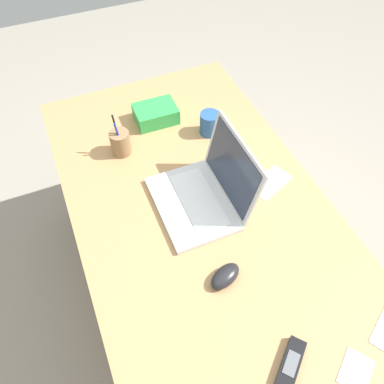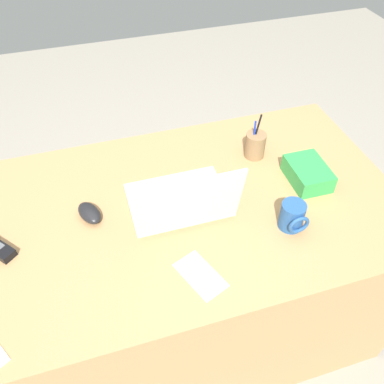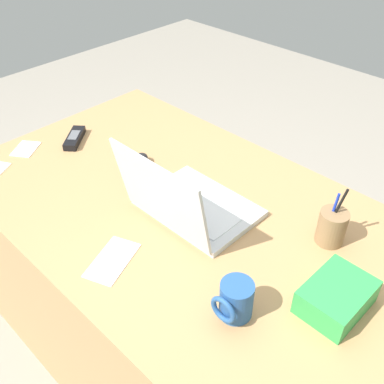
{
  "view_description": "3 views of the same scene",
  "coord_description": "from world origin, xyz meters",
  "px_view_note": "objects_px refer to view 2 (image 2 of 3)",
  "views": [
    {
      "loc": [
        0.71,
        -0.32,
        1.8
      ],
      "look_at": [
        -0.02,
        -0.02,
        0.79
      ],
      "focal_mm": 35.56,
      "sensor_mm": 36.0,
      "label": 1
    },
    {
      "loc": [
        0.23,
        0.88,
        1.71
      ],
      "look_at": [
        -0.04,
        -0.01,
        0.78
      ],
      "focal_mm": 37.58,
      "sensor_mm": 36.0,
      "label": 2
    },
    {
      "loc": [
        -0.68,
        0.7,
        1.58
      ],
      "look_at": [
        -0.02,
        0.02,
        0.84
      ],
      "focal_mm": 41.92,
      "sensor_mm": 36.0,
      "label": 3
    }
  ],
  "objects_px": {
    "coffee_mug_white": "(293,216)",
    "snack_bag": "(308,173)",
    "laptop": "(183,200)",
    "pen_holder": "(255,145)",
    "computer_mouse": "(89,213)"
  },
  "relations": [
    {
      "from": "pen_holder",
      "to": "laptop",
      "type": "bearing_deg",
      "value": 30.39
    },
    {
      "from": "pen_holder",
      "to": "snack_bag",
      "type": "relative_size",
      "value": 1.04
    },
    {
      "from": "coffee_mug_white",
      "to": "snack_bag",
      "type": "height_order",
      "value": "coffee_mug_white"
    },
    {
      "from": "snack_bag",
      "to": "pen_holder",
      "type": "bearing_deg",
      "value": -56.19
    },
    {
      "from": "computer_mouse",
      "to": "snack_bag",
      "type": "bearing_deg",
      "value": 154.43
    },
    {
      "from": "computer_mouse",
      "to": "snack_bag",
      "type": "relative_size",
      "value": 0.63
    },
    {
      "from": "computer_mouse",
      "to": "snack_bag",
      "type": "xyz_separation_m",
      "value": [
        -0.75,
        0.05,
        0.01
      ]
    },
    {
      "from": "coffee_mug_white",
      "to": "snack_bag",
      "type": "relative_size",
      "value": 0.55
    },
    {
      "from": "snack_bag",
      "to": "coffee_mug_white",
      "type": "bearing_deg",
      "value": 49.36
    },
    {
      "from": "laptop",
      "to": "computer_mouse",
      "type": "height_order",
      "value": "laptop"
    },
    {
      "from": "coffee_mug_white",
      "to": "pen_holder",
      "type": "height_order",
      "value": "pen_holder"
    },
    {
      "from": "laptop",
      "to": "pen_holder",
      "type": "relative_size",
      "value": 1.85
    },
    {
      "from": "coffee_mug_white",
      "to": "snack_bag",
      "type": "xyz_separation_m",
      "value": [
        -0.15,
        -0.18,
        -0.01
      ]
    },
    {
      "from": "laptop",
      "to": "snack_bag",
      "type": "bearing_deg",
      "value": -178.18
    },
    {
      "from": "laptop",
      "to": "coffee_mug_white",
      "type": "relative_size",
      "value": 3.49
    }
  ]
}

